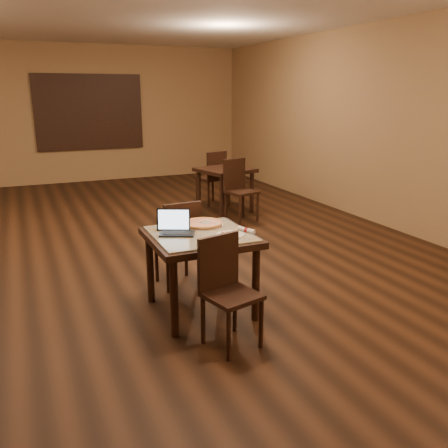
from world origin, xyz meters
name	(u,v)px	position (x,y,z in m)	size (l,w,h in m)	color
ground	(115,245)	(0.00, 0.00, 0.00)	(10.00, 10.00, 0.00)	black
wall_back	(66,115)	(0.00, 5.00, 1.50)	(8.00, 0.02, 3.00)	brown
wall_front	(385,248)	(0.00, -5.00, 1.50)	(8.00, 0.02, 3.00)	brown
wall_right	(362,124)	(4.00, 0.00, 1.50)	(0.02, 10.00, 3.00)	brown
ceiling	(100,3)	(0.00, 0.00, 3.00)	(8.00, 10.00, 0.02)	silver
mural	(90,112)	(0.50, 4.96, 1.55)	(2.34, 0.05, 1.64)	#255A89
tiled_table	(200,244)	(0.36, -2.30, 0.66)	(0.92, 0.92, 0.76)	black
chair_main_near	(226,284)	(0.34, -2.93, 0.51)	(0.47, 0.47, 0.90)	black
chair_main_far	(180,239)	(0.36, -1.68, 0.53)	(0.43, 0.43, 0.93)	black
laptop	(175,227)	(0.16, -2.20, 0.82)	(0.37, 0.35, 0.21)	black
plate	(230,235)	(0.58, -2.48, 0.77)	(0.25, 0.25, 0.01)	white
pizza_slice	(230,233)	(0.58, -2.48, 0.79)	(0.17, 0.17, 0.02)	beige
pizza_pan	(203,225)	(0.48, -2.06, 0.77)	(0.39, 0.39, 0.01)	silver
pizza_whole	(203,223)	(0.48, -2.06, 0.78)	(0.38, 0.38, 0.03)	beige
spatula	(206,223)	(0.50, -2.08, 0.79)	(0.09, 0.23, 0.01)	silver
napkin_roll	(247,230)	(0.76, -2.44, 0.78)	(0.11, 0.18, 0.04)	white
other_table_a	(225,176)	(2.10, 1.09, 0.63)	(0.98, 0.98, 0.75)	black
other_table_a_chair_near	(238,186)	(2.08, 0.52, 0.55)	(0.51, 0.51, 0.97)	black
other_table_a_chair_far	(213,175)	(2.12, 1.66, 0.55)	(0.51, 0.51, 0.97)	black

